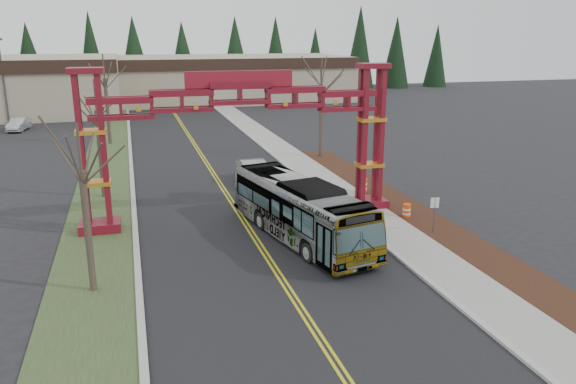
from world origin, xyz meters
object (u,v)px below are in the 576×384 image
object	(u,v)px
gateway_arch	(240,118)
bare_tree_median_mid	(96,111)
silver_sedan	(254,173)
bare_tree_right_far	(321,85)
light_pole_far	(3,75)
barrel_south	(407,211)
bare_tree_median_far	(105,79)
barrel_north	(363,186)
parked_car_far_a	(19,124)
street_sign	(434,208)
barrel_mid	(360,188)
transit_bus	(300,210)
bare_tree_median_near	(82,172)
retail_building_east	(227,78)

from	to	relation	value
gateway_arch	bare_tree_median_mid	world-z (taller)	gateway_arch
silver_sedan	bare_tree_right_far	size ratio (longest dim) A/B	0.59
light_pole_far	barrel_south	size ratio (longest dim) A/B	11.29
gateway_arch	bare_tree_right_far	bearing A→B (deg)	56.23
gateway_arch	bare_tree_median_far	distance (m)	27.70
bare_tree_median_mid	barrel_north	world-z (taller)	bare_tree_median_mid
parked_car_far_a	street_sign	size ratio (longest dim) A/B	2.11
bare_tree_right_far	barrel_mid	size ratio (longest dim) A/B	8.23
gateway_arch	transit_bus	size ratio (longest dim) A/B	1.57
bare_tree_median_mid	barrel_north	bearing A→B (deg)	-12.69
bare_tree_right_far	barrel_south	world-z (taller)	bare_tree_right_far
transit_bus	bare_tree_median_far	distance (m)	32.56
parked_car_far_a	barrel_south	xyz separation A→B (m)	(27.38, -40.10, -0.28)
parked_car_far_a	barrel_south	bearing A→B (deg)	-46.30
gateway_arch	bare_tree_median_near	world-z (taller)	gateway_arch
parked_car_far_a	bare_tree_median_near	distance (m)	46.65
light_pole_far	barrel_mid	xyz separation A→B (m)	(28.58, -40.18, -5.29)
transit_bus	light_pole_far	bearing A→B (deg)	103.50
bare_tree_right_far	barrel_north	bearing A→B (deg)	-94.75
bare_tree_median_far	street_sign	world-z (taller)	bare_tree_median_far
bare_tree_median_mid	barrel_mid	distance (m)	17.94
parked_car_far_a	barrel_mid	size ratio (longest dim) A/B	4.20
parked_car_far_a	barrel_south	distance (m)	48.56
light_pole_far	street_sign	size ratio (longest dim) A/B	4.84
parked_car_far_a	transit_bus	bearing A→B (deg)	-54.61
transit_bus	silver_sedan	xyz separation A→B (m)	(0.12, 11.70, -0.78)
bare_tree_median_near	barrel_north	bearing A→B (deg)	32.75
parked_car_far_a	bare_tree_median_mid	distance (m)	32.54
barrel_south	barrel_north	bearing A→B (deg)	93.49
street_sign	bare_tree_median_far	bearing A→B (deg)	118.77
retail_building_east	street_sign	size ratio (longest dim) A/B	18.29
retail_building_east	silver_sedan	size ratio (longest dim) A/B	7.50
silver_sedan	barrel_south	world-z (taller)	silver_sedan
silver_sedan	barrel_north	bearing A→B (deg)	-34.89
transit_bus	barrel_south	bearing A→B (deg)	-0.03
bare_tree_median_near	bare_tree_median_mid	world-z (taller)	bare_tree_median_mid
bare_tree_median_far	light_pole_far	distance (m)	20.28
gateway_arch	bare_tree_right_far	xyz separation A→B (m)	(10.00, 14.96, 0.34)
retail_building_east	bare_tree_median_mid	size ratio (longest dim) A/B	4.88
silver_sedan	light_pole_far	size ratio (longest dim) A/B	0.50
bare_tree_median_mid	bare_tree_right_far	distance (m)	19.67
transit_bus	street_sign	bearing A→B (deg)	-22.55
transit_bus	silver_sedan	world-z (taller)	transit_bus
parked_car_far_a	street_sign	bearing A→B (deg)	-47.99
bare_tree_median_near	bare_tree_right_far	xyz separation A→B (m)	(18.00, 22.71, 1.09)
retail_building_east	bare_tree_median_near	size ratio (longest dim) A/B	5.28
bare_tree_median_mid	street_sign	size ratio (longest dim) A/B	3.75
bare_tree_median_mid	barrel_north	xyz separation A→B (m)	(17.02, -3.83, -5.24)
street_sign	transit_bus	bearing A→B (deg)	169.37
bare_tree_median_near	street_sign	xyz separation A→B (m)	(17.50, 2.40, -3.74)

